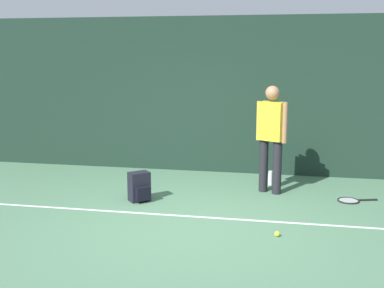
{
  "coord_description": "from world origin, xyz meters",
  "views": [
    {
      "loc": [
        1.23,
        -5.89,
        2.2
      ],
      "look_at": [
        0.0,
        0.4,
        1.0
      ],
      "focal_mm": 45.76,
      "sensor_mm": 36.0,
      "label": 1
    }
  ],
  "objects": [
    {
      "name": "ground_plane",
      "position": [
        0.0,
        0.0,
        0.0
      ],
      "size": [
        12.0,
        12.0,
        0.0
      ],
      "primitive_type": "plane",
      "color": "#4C7556"
    },
    {
      "name": "back_fence",
      "position": [
        0.0,
        3.0,
        1.42
      ],
      "size": [
        10.0,
        0.1,
        2.85
      ],
      "primitive_type": "cube",
      "color": "#192D23",
      "rests_on": "ground"
    },
    {
      "name": "court_line",
      "position": [
        0.0,
        0.36,
        0.0
      ],
      "size": [
        9.0,
        0.05,
        0.0
      ],
      "primitive_type": "cube",
      "color": "white",
      "rests_on": "ground"
    },
    {
      "name": "tennis_player",
      "position": [
        1.0,
        1.75,
        0.97
      ],
      "size": [
        0.49,
        0.37,
        1.7
      ],
      "rotation": [
        0.0,
        0.0,
        2.69
      ],
      "color": "black",
      "rests_on": "ground"
    },
    {
      "name": "tennis_racket",
      "position": [
        2.21,
        1.51,
        0.01
      ],
      "size": [
        0.64,
        0.4,
        0.03
      ],
      "rotation": [
        0.0,
        0.0,
        3.43
      ],
      "color": "black",
      "rests_on": "ground"
    },
    {
      "name": "backpack",
      "position": [
        -0.9,
        0.92,
        0.21
      ],
      "size": [
        0.38,
        0.38,
        0.44
      ],
      "rotation": [
        0.0,
        0.0,
        0.72
      ],
      "color": "black",
      "rests_on": "ground"
    },
    {
      "name": "tennis_ball_near_player",
      "position": [
        1.16,
        -0.16,
        0.03
      ],
      "size": [
        0.07,
        0.07,
        0.07
      ],
      "primitive_type": "sphere",
      "color": "#CCE033",
      "rests_on": "ground"
    },
    {
      "name": "water_bottle",
      "position": [
        0.99,
        2.21,
        0.12
      ],
      "size": [
        0.07,
        0.07,
        0.24
      ],
      "primitive_type": "cylinder",
      "color": "white",
      "rests_on": "ground"
    }
  ]
}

